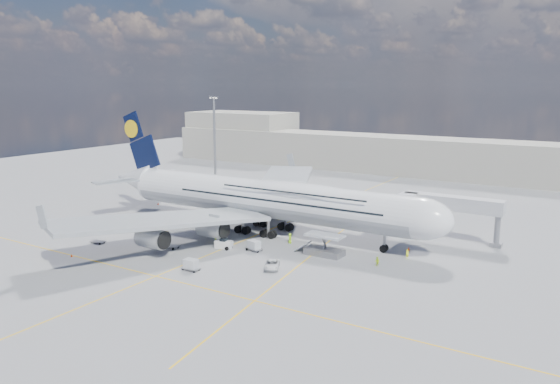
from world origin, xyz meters
The scene contains 32 objects.
ground centered at (0.00, 0.00, 0.00)m, with size 300.00×300.00×0.00m, color gray.
taxi_line_main centered at (0.00, 0.00, 0.01)m, with size 0.25×220.00×0.01m, color yellow.
taxi_line_cross centered at (0.00, -20.00, 0.01)m, with size 120.00×0.25×0.01m, color yellow.
taxi_line_diag centered at (14.00, 10.00, 0.01)m, with size 0.25×100.00×0.01m, color yellow.
airliner centered at (0.26, 10.00, 6.87)m, with size 77.26×79.15×23.71m.
jet_bridge centered at (29.81, 20.94, 6.85)m, with size 18.80×12.10×8.50m.
cargo_loader centered at (16.82, 2.89, 1.25)m, with size 8.53×3.20×3.67m.
light_mast centered at (-40.00, 45.00, 13.21)m, with size 3.00×0.70×25.50m.
terminal centered at (0.00, 95.00, 6.00)m, with size 180.00×16.00×12.00m, color #B2AD9E.
hangar centered at (-70.00, 100.00, 9.00)m, with size 40.00×22.00×18.00m, color #B2AD9E.
tree_line centered at (40.00, 140.00, 4.00)m, with size 160.00×6.00×8.00m, color #193814.
dolly_row_a centered at (-19.61, -3.46, 0.95)m, with size 3.02×1.98×1.77m.
dolly_row_b centered at (-21.76, -12.66, 0.30)m, with size 2.89×1.89×0.39m.
dolly_row_c centered at (-8.27, -8.00, 0.36)m, with size 3.51×2.55×0.46m.
dolly_back centered at (-19.16, 2.20, 1.09)m, with size 3.27×1.84×2.02m.
dolly_nose_far centered at (2.77, -15.13, 0.98)m, with size 2.95×1.68×1.82m.
dolly_nose_near centered at (5.35, -1.36, 0.99)m, with size 3.23×2.30×1.85m.
baggage_tug centered at (0.10, -3.25, 0.85)m, with size 3.30×2.04×1.92m.
catering_truck_inner centered at (-15.53, 30.91, 2.01)m, with size 7.43×3.69×4.25m.
catering_truck_outer centered at (-9.65, 35.35, 1.92)m, with size 6.97×2.79×4.13m.
service_van centered at (13.15, -7.72, 0.65)m, with size 2.17×4.71×1.31m, color white.
crew_nose centered at (29.77, 8.26, 0.84)m, with size 0.61×0.40×1.67m, color #EEFB1A.
crew_loader centered at (26.92, 2.10, 0.80)m, with size 0.78×0.60×1.60m, color #CEF419.
crew_wing centered at (-19.20, -1.25, 0.76)m, with size 0.89×0.37×1.52m, color #DAF319.
crew_van centered at (8.37, 5.86, 0.96)m, with size 0.94×0.61×1.93m, color #B3FF1A.
crew_tug centered at (-2.03, -2.75, 0.79)m, with size 1.02×0.59×1.58m, color #C4F019.
cone_nose centered at (28.33, 13.21, 0.28)m, with size 0.46×0.46×0.59m.
cone_wing_left_inner centered at (-13.48, 25.90, 0.25)m, with size 0.40×0.40×0.52m.
cone_wing_left_outer centered at (-7.48, 41.44, 0.26)m, with size 0.42×0.42×0.54m.
cone_wing_right_inner centered at (-13.18, -7.49, 0.29)m, with size 0.47×0.47×0.60m.
cone_wing_right_outer centered at (-19.00, -20.53, 0.24)m, with size 0.39×0.39×0.49m.
cone_tail centered at (-35.70, 17.21, 0.26)m, with size 0.42×0.42×0.54m.
Camera 1 is at (57.68, -77.14, 28.63)m, focal length 35.00 mm.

